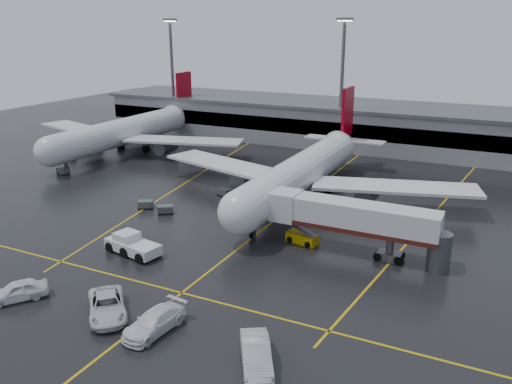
% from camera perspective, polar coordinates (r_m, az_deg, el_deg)
% --- Properties ---
extents(ground, '(220.00, 220.00, 0.00)m').
position_cam_1_polar(ground, '(68.45, 2.25, -2.96)').
color(ground, black).
rests_on(ground, ground).
extents(apron_line_centre, '(0.25, 90.00, 0.02)m').
position_cam_1_polar(apron_line_centre, '(68.45, 2.25, -2.95)').
color(apron_line_centre, gold).
rests_on(apron_line_centre, ground).
extents(apron_line_stop, '(60.00, 0.25, 0.02)m').
position_cam_1_polar(apron_line_stop, '(50.94, -8.11, -10.83)').
color(apron_line_stop, gold).
rests_on(apron_line_stop, ground).
extents(apron_line_left, '(9.99, 69.35, 0.02)m').
position_cam_1_polar(apron_line_left, '(85.97, -7.24, 1.30)').
color(apron_line_left, gold).
rests_on(apron_line_left, ground).
extents(apron_line_right, '(7.57, 69.64, 0.02)m').
position_cam_1_polar(apron_line_right, '(73.12, 18.55, -2.52)').
color(apron_line_right, gold).
rests_on(apron_line_right, ground).
extents(terminal, '(122.00, 19.00, 8.60)m').
position_cam_1_polar(terminal, '(111.36, 12.49, 7.10)').
color(terminal, gray).
rests_on(terminal, ground).
extents(light_mast_left, '(3.00, 1.20, 25.45)m').
position_cam_1_polar(light_mast_left, '(123.40, -9.13, 13.07)').
color(light_mast_left, '#595B60').
rests_on(light_mast_left, ground).
extents(light_mast_mid, '(3.00, 1.20, 25.45)m').
position_cam_1_polar(light_mast_mid, '(105.62, 9.36, 12.29)').
color(light_mast_mid, '#595B60').
rests_on(light_mast_mid, ground).
extents(main_airliner, '(48.80, 45.60, 14.10)m').
position_cam_1_polar(main_airliner, '(75.68, 5.29, 2.38)').
color(main_airliner, silver).
rests_on(main_airliner, ground).
extents(second_airliner, '(48.80, 45.60, 14.10)m').
position_cam_1_polar(second_airliner, '(107.00, -13.81, 6.52)').
color(second_airliner, silver).
rests_on(second_airliner, ground).
extents(jet_bridge, '(19.90, 3.40, 6.05)m').
position_cam_1_polar(jet_bridge, '(58.05, 10.60, -3.01)').
color(jet_bridge, silver).
rests_on(jet_bridge, ground).
extents(pushback_tractor, '(7.05, 3.93, 2.38)m').
position_cam_1_polar(pushback_tractor, '(59.76, -13.38, -5.67)').
color(pushback_tractor, silver).
rests_on(pushback_tractor, ground).
extents(belt_loader, '(3.99, 2.41, 2.37)m').
position_cam_1_polar(belt_loader, '(61.24, 5.07, -5.01)').
color(belt_loader, '#C5A108').
rests_on(belt_loader, ground).
extents(service_van_a, '(6.82, 6.88, 1.84)m').
position_cam_1_polar(service_van_a, '(48.29, -15.92, -11.86)').
color(service_van_a, silver).
rests_on(service_van_a, ground).
extents(service_van_b, '(3.22, 6.42, 1.79)m').
position_cam_1_polar(service_van_b, '(45.19, -11.02, -13.71)').
color(service_van_b, white).
rests_on(service_van_b, ground).
extents(service_van_c, '(4.88, 6.17, 1.96)m').
position_cam_1_polar(service_van_c, '(40.53, 0.02, -17.28)').
color(service_van_c, silver).
rests_on(service_van_c, ground).
extents(service_van_d, '(4.90, 5.63, 1.83)m').
position_cam_1_polar(service_van_d, '(53.62, -24.58, -9.76)').
color(service_van_d, white).
rests_on(service_van_d, ground).
extents(baggage_cart_a, '(2.38, 2.20, 1.12)m').
position_cam_1_polar(baggage_cart_a, '(71.19, -9.86, -1.85)').
color(baggage_cart_a, '#595B60').
rests_on(baggage_cart_a, ground).
extents(baggage_cart_b, '(2.38, 2.11, 1.12)m').
position_cam_1_polar(baggage_cart_b, '(73.69, -11.94, -1.29)').
color(baggage_cart_b, '#595B60').
rests_on(baggage_cart_b, ground).
extents(baggage_cart_c, '(2.27, 1.78, 1.12)m').
position_cam_1_polar(baggage_cart_c, '(77.44, -3.49, 0.02)').
color(baggage_cart_c, '#595B60').
rests_on(baggage_cart_c, ground).
extents(baggage_cart_d, '(2.04, 1.36, 1.12)m').
position_cam_1_polar(baggage_cart_d, '(103.70, -19.71, 3.60)').
color(baggage_cart_d, '#595B60').
rests_on(baggage_cart_d, ground).
extents(baggage_cart_e, '(2.10, 1.47, 1.12)m').
position_cam_1_polar(baggage_cart_e, '(94.61, -20.29, 2.23)').
color(baggage_cart_e, '#595B60').
rests_on(baggage_cart_e, ground).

